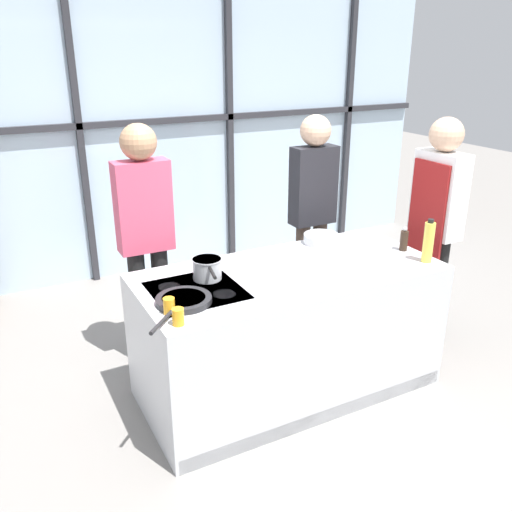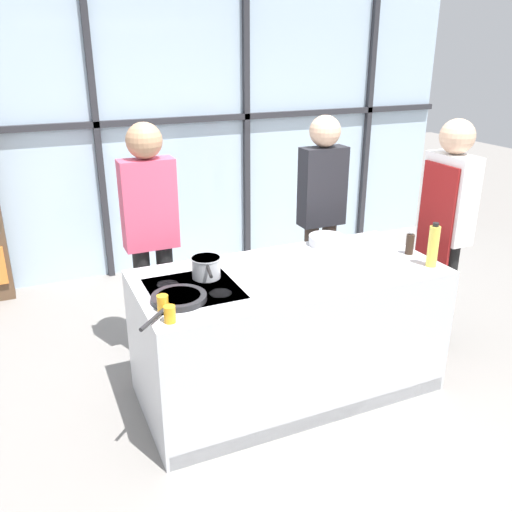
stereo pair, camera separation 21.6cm
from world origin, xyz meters
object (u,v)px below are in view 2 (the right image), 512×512
(saucepan, at_px, (206,267))
(spectator_center_left, at_px, (322,205))
(white_plate, at_px, (343,251))
(chef, at_px, (445,221))
(mixing_bowl, at_px, (326,240))
(juice_glass_far, at_px, (163,303))
(oil_bottle, at_px, (433,246))
(pepper_grinder, at_px, (410,243))
(spectator_far_left, at_px, (150,226))
(frying_pan, at_px, (178,298))
(juice_glass_near, at_px, (170,314))

(saucepan, bearing_deg, spectator_center_left, 29.26)
(saucepan, height_order, white_plate, saucepan)
(chef, relative_size, mixing_bowl, 6.92)
(saucepan, height_order, juice_glass_far, saucepan)
(oil_bottle, relative_size, pepper_grinder, 1.70)
(mixing_bowl, xyz_separation_m, juice_glass_far, (-1.35, -0.55, 0.01))
(chef, bearing_deg, juice_glass_far, 97.75)
(chef, relative_size, spectator_far_left, 1.00)
(mixing_bowl, bearing_deg, white_plate, -79.96)
(chef, bearing_deg, white_plate, 85.39)
(mixing_bowl, xyz_separation_m, pepper_grinder, (0.43, -0.39, 0.04))
(chef, xyz_separation_m, mixing_bowl, (-0.87, 0.24, -0.10))
(frying_pan, bearing_deg, spectator_center_left, 32.42)
(oil_bottle, bearing_deg, chef, 40.72)
(oil_bottle, xyz_separation_m, juice_glass_far, (-1.77, 0.08, -0.09))
(spectator_far_left, xyz_separation_m, mixing_bowl, (1.17, -0.47, -0.12))
(frying_pan, bearing_deg, pepper_grinder, 2.47)
(chef, relative_size, juice_glass_far, 19.20)
(saucepan, relative_size, mixing_bowl, 1.32)
(spectator_far_left, height_order, white_plate, spectator_far_left)
(spectator_far_left, height_order, oil_bottle, spectator_far_left)
(spectator_center_left, bearing_deg, frying_pan, 32.42)
(frying_pan, distance_m, saucepan, 0.36)
(spectator_far_left, distance_m, mixing_bowl, 1.27)
(mixing_bowl, distance_m, oil_bottle, 0.76)
(mixing_bowl, relative_size, pepper_grinder, 1.46)
(pepper_grinder, bearing_deg, frying_pan, -177.53)
(chef, bearing_deg, spectator_far_left, 70.56)
(mixing_bowl, bearing_deg, oil_bottle, -56.27)
(chef, bearing_deg, mixing_bowl, 74.27)
(spectator_far_left, relative_size, white_plate, 6.82)
(spectator_center_left, xyz_separation_m, juice_glass_far, (-1.59, -1.02, -0.10))
(pepper_grinder, xyz_separation_m, juice_glass_near, (-1.78, -0.29, -0.03))
(spectator_far_left, xyz_separation_m, juice_glass_near, (-0.19, -1.16, -0.11))
(oil_bottle, height_order, juice_glass_far, oil_bottle)
(spectator_far_left, relative_size, spectator_center_left, 1.01)
(spectator_center_left, bearing_deg, mixing_bowl, 63.83)
(spectator_far_left, height_order, saucepan, spectator_far_left)
(mixing_bowl, bearing_deg, pepper_grinder, -42.43)
(spectator_far_left, bearing_deg, juice_glass_far, 79.63)
(frying_pan, bearing_deg, juice_glass_far, -143.27)
(white_plate, relative_size, pepper_grinder, 1.48)
(spectator_far_left, relative_size, pepper_grinder, 10.10)
(spectator_far_left, bearing_deg, pepper_grinder, 151.52)
(frying_pan, distance_m, oil_bottle, 1.68)
(spectator_center_left, bearing_deg, white_plate, 72.78)
(spectator_center_left, relative_size, saucepan, 5.18)
(frying_pan, xyz_separation_m, white_plate, (1.28, 0.29, -0.01))
(chef, distance_m, juice_glass_far, 2.24)
(spectator_far_left, bearing_deg, oil_bottle, 145.23)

